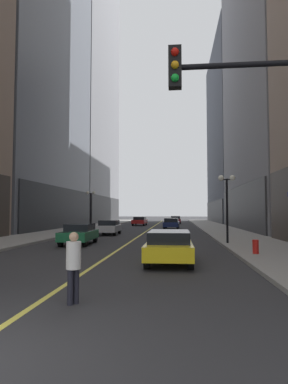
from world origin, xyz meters
name	(u,v)px	position (x,y,z in m)	size (l,w,h in m)	color
ground_plane	(149,229)	(0.00, 35.00, 0.00)	(200.00, 200.00, 0.00)	#2D2D30
sidewalk_left	(82,228)	(-8.25, 35.00, 0.07)	(4.50, 78.00, 0.15)	gray
sidewalk_right	(220,229)	(8.25, 35.00, 0.07)	(4.50, 78.00, 0.15)	gray
lane_centre_stripe	(149,229)	(0.00, 35.00, 0.00)	(0.16, 70.00, 0.01)	#E5D64C
building_left_far	(83,63)	(-15.68, 60.00, 32.64)	(10.55, 26.00, 65.48)	gray
building_right_far	(255,134)	(18.41, 60.00, 17.15)	(16.02, 26.00, 34.42)	#4C515B
car_yellow	(169,245)	(2.91, 9.65, 0.72)	(1.86, 4.69, 1.32)	yellow
car_green	(79,233)	(-3.05, 16.69, 0.72)	(1.93, 4.31, 1.32)	#196038
car_silver	(109,227)	(-2.94, 25.48, 0.72)	(1.87, 4.21, 1.32)	#B7B7BC
car_navy	(171,223)	(2.62, 35.83, 0.72)	(1.98, 4.59, 1.32)	#141E4C
car_red	(140,221)	(-2.33, 45.45, 0.72)	(2.05, 4.33, 1.32)	#B21919
car_maroon	(175,220)	(3.04, 52.85, 0.72)	(1.85, 4.15, 1.32)	maroon
pedestrian_in_white_shirt	(74,262)	(0.84, 3.35, 0.96)	(0.48, 0.48, 1.65)	black
traffic_light_near_right	(281,132)	(5.35, 2.78, 3.74)	(3.43, 0.35, 5.65)	black
street_lamp_left_far	(91,201)	(-6.40, 31.99, 3.26)	(1.06, 0.36, 4.43)	black
street_lamp_right_mid	(227,194)	(6.40, 16.95, 3.26)	(1.06, 0.36, 4.43)	black
fire_hydrant_right	(256,248)	(6.90, 11.78, 0.40)	(0.28, 0.28, 0.80)	red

